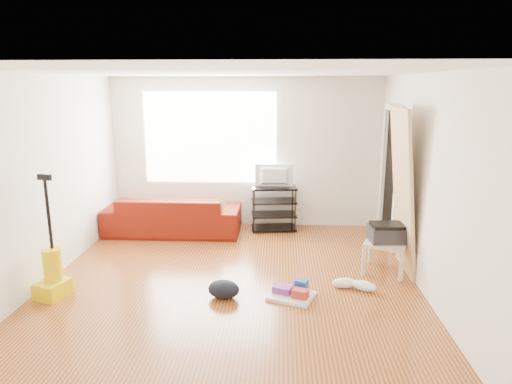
# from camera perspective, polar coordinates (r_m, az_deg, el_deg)

# --- Properties ---
(room) EXTENTS (4.51, 5.01, 2.51)m
(room) POSITION_cam_1_polar(r_m,az_deg,el_deg) (5.37, -2.39, 1.30)
(room) COLOR #652A0A
(room) RESTS_ON ground
(sofa) EXTENTS (2.16, 0.84, 0.63)m
(sofa) POSITION_cam_1_polar(r_m,az_deg,el_deg) (7.62, -10.21, -5.04)
(sofa) COLOR #580F06
(sofa) RESTS_ON ground
(tv_stand) EXTENTS (0.77, 0.49, 0.73)m
(tv_stand) POSITION_cam_1_polar(r_m,az_deg,el_deg) (7.57, 2.25, -1.99)
(tv_stand) COLOR black
(tv_stand) RESTS_ON ground
(tv) EXTENTS (0.63, 0.08, 0.36)m
(tv) POSITION_cam_1_polar(r_m,az_deg,el_deg) (7.44, 2.28, 2.01)
(tv) COLOR black
(tv) RESTS_ON tv_stand
(side_table) EXTENTS (0.65, 0.65, 0.41)m
(side_table) POSITION_cam_1_polar(r_m,az_deg,el_deg) (6.13, 15.95, -6.50)
(side_table) COLOR tan
(side_table) RESTS_ON ground
(printer) EXTENTS (0.47, 0.37, 0.23)m
(printer) POSITION_cam_1_polar(r_m,az_deg,el_deg) (6.07, 16.06, -4.91)
(printer) COLOR black
(printer) RESTS_ON side_table
(bucket) EXTENTS (0.30, 0.30, 0.29)m
(bucket) POSITION_cam_1_polar(r_m,az_deg,el_deg) (7.27, -3.84, -5.74)
(bucket) COLOR #1323A4
(bucket) RESTS_ON ground
(toilet_paper) EXTENTS (0.11, 0.11, 0.10)m
(toilet_paper) POSITION_cam_1_polar(r_m,az_deg,el_deg) (7.20, -3.77, -4.30)
(toilet_paper) COLOR white
(toilet_paper) RESTS_ON bucket
(cleaning_tray) EXTENTS (0.59, 0.53, 0.17)m
(cleaning_tray) POSITION_cam_1_polar(r_m,az_deg,el_deg) (5.34, 4.58, -12.43)
(cleaning_tray) COLOR silver
(cleaning_tray) RESTS_ON ground
(backpack) EXTENTS (0.42, 0.37, 0.20)m
(backpack) POSITION_cam_1_polar(r_m,az_deg,el_deg) (5.35, -4.04, -13.01)
(backpack) COLOR black
(backpack) RESTS_ON ground
(sneakers) EXTENTS (0.53, 0.27, 0.12)m
(sneakers) POSITION_cam_1_polar(r_m,az_deg,el_deg) (5.63, 12.13, -11.22)
(sneakers) COLOR white
(sneakers) RESTS_ON ground
(vacuum) EXTENTS (0.38, 0.41, 1.41)m
(vacuum) POSITION_cam_1_polar(r_m,az_deg,el_deg) (5.76, -24.11, -9.39)
(vacuum) COLOR #DEC001
(vacuum) RESTS_ON ground
(door_panel) EXTENTS (0.26, 0.84, 2.10)m
(door_panel) POSITION_cam_1_polar(r_m,az_deg,el_deg) (6.36, 17.21, -9.20)
(door_panel) COLOR #AB7B51
(door_panel) RESTS_ON ground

